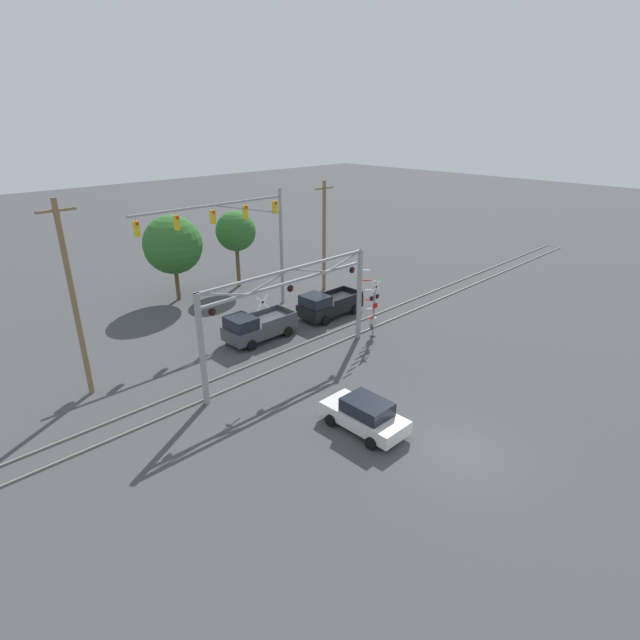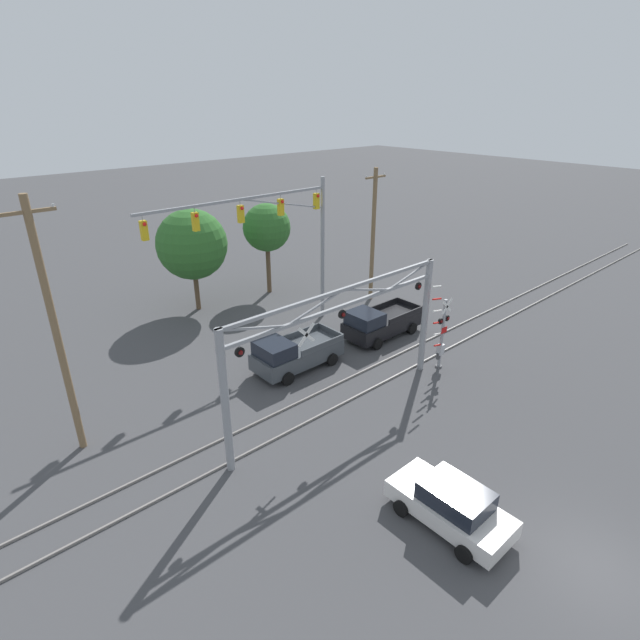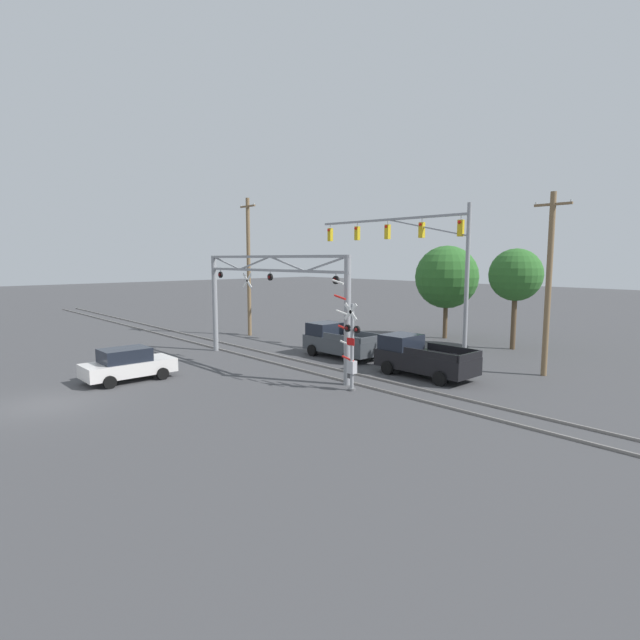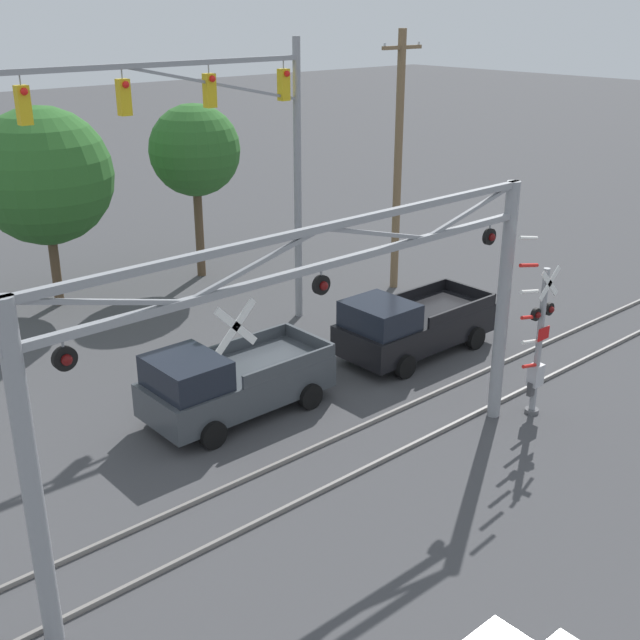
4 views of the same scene
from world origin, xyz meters
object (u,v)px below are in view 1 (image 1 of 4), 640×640
background_tree_beyond_span (173,245)px  utility_pole_left (74,300)px  crossing_gantry (291,305)px  utility_pole_right (324,235)px  crossing_signal_mast (373,310)px  background_tree_far_left_verge (236,231)px  pickup_truck_lead (257,327)px  pickup_truck_following (328,305)px  traffic_signal_span (246,229)px  sedan_waiting (365,415)px

background_tree_beyond_span → utility_pole_left: bearing=-137.6°
crossing_gantry → utility_pole_right: (11.13, 8.55, 0.81)m
crossing_signal_mast → background_tree_beyond_span: background_tree_beyond_span is taller
utility_pole_left → background_tree_beyond_span: 14.53m
background_tree_beyond_span → background_tree_far_left_verge: 5.50m
utility_pole_left → crossing_signal_mast: bearing=-19.5°
utility_pole_left → pickup_truck_lead: bearing=-4.3°
crossing_gantry → pickup_truck_following: (7.02, 4.01, -2.90)m
utility_pole_left → background_tree_far_left_verge: size_ratio=1.59×
background_tree_far_left_verge → pickup_truck_lead: bearing=-119.9°
crossing_signal_mast → traffic_signal_span: size_ratio=0.42×
crossing_signal_mast → background_tree_far_left_verge: 15.19m
utility_pole_right → traffic_signal_span: bearing=179.7°
traffic_signal_span → background_tree_far_left_verge: traffic_signal_span is taller
pickup_truck_following → background_tree_beyond_span: background_tree_beyond_span is taller
pickup_truck_following → background_tree_far_left_verge: size_ratio=0.77×
utility_pole_right → background_tree_far_left_verge: bearing=128.1°
crossing_signal_mast → utility_pole_right: 10.54m
utility_pole_left → pickup_truck_following: bearing=-4.0°
background_tree_beyond_span → sedan_waiting: bearing=-97.5°
pickup_truck_lead → crossing_gantry: bearing=-100.9°
utility_pole_right → background_tree_beyond_span: bearing=147.5°
pickup_truck_lead → utility_pole_right: (10.28, 4.17, 3.71)m
utility_pole_right → background_tree_far_left_verge: utility_pole_right is taller
utility_pole_right → background_tree_far_left_verge: size_ratio=1.39×
crossing_gantry → pickup_truck_lead: size_ratio=2.48×
crossing_signal_mast → crossing_gantry: bearing=175.1°
utility_pole_left → background_tree_far_left_verge: 18.62m
utility_pole_left → background_tree_far_left_verge: bearing=29.6°
background_tree_beyond_span → crossing_signal_mast: bearing=-70.5°
traffic_signal_span → utility_pole_right: 7.82m
sedan_waiting → background_tree_far_left_verge: 23.40m
crossing_signal_mast → background_tree_beyond_span: bearing=109.5°
traffic_signal_span → pickup_truck_following: 7.90m
sedan_waiting → crossing_signal_mast: bearing=38.2°
sedan_waiting → utility_pole_right: bearing=50.6°
crossing_signal_mast → pickup_truck_following: size_ratio=0.98×
pickup_truck_lead → pickup_truck_following: 6.19m
background_tree_far_left_verge → traffic_signal_span: bearing=-118.3°
background_tree_far_left_verge → crossing_signal_mast: bearing=-89.9°
pickup_truck_lead → utility_pole_right: 11.70m
sedan_waiting → background_tree_beyond_span: background_tree_beyond_span is taller
pickup_truck_following → utility_pole_right: (4.11, 4.54, 3.71)m
crossing_gantry → crossing_signal_mast: crossing_gantry is taller
pickup_truck_lead → utility_pole_left: size_ratio=0.47×
background_tree_far_left_verge → utility_pole_right: bearing=-51.9°
pickup_truck_lead → sedan_waiting: 11.82m
crossing_signal_mast → utility_pole_right: bearing=63.6°
traffic_signal_span → pickup_truck_lead: bearing=-122.1°
traffic_signal_span → utility_pole_left: size_ratio=1.14×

